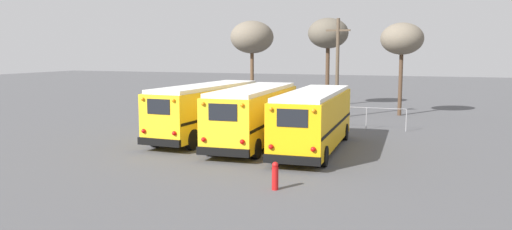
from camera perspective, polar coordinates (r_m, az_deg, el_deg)
ground_plane at (r=27.21m, az=0.04°, el=-3.27°), size 160.00×160.00×0.00m
school_bus_0 at (r=29.07m, az=-5.63°, el=0.74°), size 2.80×10.22×3.07m
school_bus_1 at (r=26.64m, az=-0.21°, el=0.15°), size 3.03×9.71×3.08m
school_bus_2 at (r=25.26m, az=6.65°, el=-0.38°), size 2.89×9.74×3.02m
utility_pole at (r=37.69m, az=9.28°, el=5.53°), size 1.80×0.26×7.40m
bare_tree_0 at (r=40.35m, az=16.35°, el=8.29°), size 3.27×3.27×7.17m
bare_tree_1 at (r=45.83m, az=8.25°, el=9.15°), size 3.62×3.62×7.96m
bare_tree_2 at (r=47.69m, az=-0.46°, el=8.84°), size 4.09×4.09×7.84m
fence_line at (r=33.75m, az=4.22°, el=0.46°), size 14.82×0.06×1.42m
fire_hydrant at (r=18.18m, az=2.20°, el=-6.95°), size 0.24×0.24×1.03m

